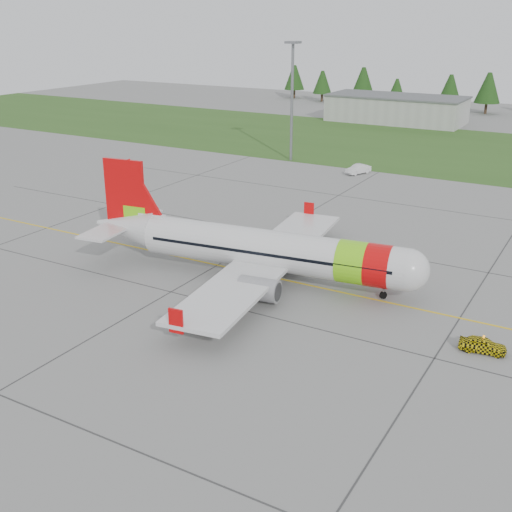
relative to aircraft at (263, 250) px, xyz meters
The scene contains 8 objects.
ground 11.93m from the aircraft, 38.40° to the right, with size 320.00×320.00×0.00m, color gray.
aircraft is the anchor object (origin of this frame).
follow_me_car 22.39m from the aircraft, 11.03° to the right, with size 1.44×1.22×3.58m, color yellow.
service_van 47.80m from the aircraft, 100.36° to the left, with size 1.63×1.54×4.68m, color silver.
grass_strip 75.45m from the aircraft, 83.12° to the left, with size 320.00×50.00×0.03m, color #30561E.
taxi_guideline 9.58m from the aircraft, ahead, with size 120.00×0.25×0.02m, color gold.
hangar_west 104.95m from the aircraft, 101.52° to the left, with size 32.00×14.00×6.00m, color #A8A8A3.
floodlight_mast 56.21m from the aircraft, 114.31° to the left, with size 0.50×0.50×20.00m, color slate.
Camera 1 is at (19.71, -43.97, 24.50)m, focal length 45.00 mm.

